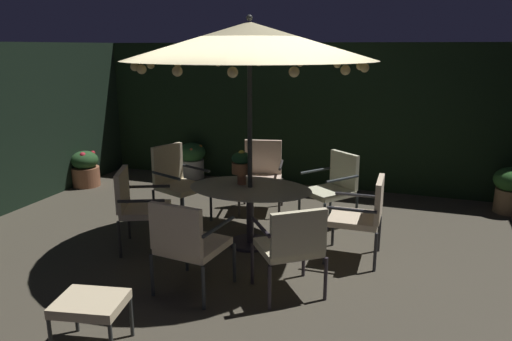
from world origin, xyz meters
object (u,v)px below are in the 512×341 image
at_px(patio_chair_south, 176,178).
at_px(patio_chair_southwest, 137,203).
at_px(patio_chair_north, 292,243).
at_px(ottoman_footrest, 90,305).
at_px(patio_chair_east, 334,184).
at_px(potted_plant_left_far, 511,188).
at_px(centerpiece_planter, 242,164).
at_px(patio_chair_west, 187,240).
at_px(patio_dining_table, 250,198).
at_px(potted_plant_back_left, 192,159).
at_px(patio_chair_southeast, 262,171).
at_px(patio_umbrella, 250,41).
at_px(potted_plant_right_far, 85,168).
at_px(patio_chair_northeast, 363,212).

bearing_deg(patio_chair_south, patio_chair_southwest, -88.48).
distance_m(patio_chair_north, ottoman_footrest, 1.88).
relative_size(patio_chair_east, potted_plant_left_far, 1.44).
xyz_separation_m(patio_chair_south, potted_plant_left_far, (4.51, 1.86, -0.23)).
xyz_separation_m(centerpiece_planter, patio_chair_west, (-0.02, -1.44, -0.43)).
xyz_separation_m(patio_chair_east, ottoman_footrest, (-1.34, -3.48, -0.18)).
xyz_separation_m(patio_dining_table, patio_chair_west, (-0.16, -1.35, -0.03)).
xyz_separation_m(centerpiece_planter, potted_plant_back_left, (-1.93, 2.50, -0.64)).
height_order(patio_dining_table, patio_chair_south, patio_chair_south).
relative_size(patio_dining_table, patio_chair_southeast, 1.48).
relative_size(patio_chair_east, ottoman_footrest, 1.64).
distance_m(patio_umbrella, potted_plant_back_left, 3.92).
relative_size(centerpiece_planter, ottoman_footrest, 0.71).
relative_size(patio_chair_north, potted_plant_right_far, 1.49).
distance_m(patio_chair_southwest, potted_plant_right_far, 3.12).
bearing_deg(patio_chair_south, patio_chair_northeast, -10.33).
bearing_deg(patio_chair_southeast, patio_chair_north, -65.48).
bearing_deg(patio_chair_east, patio_chair_southeast, 166.82).
bearing_deg(patio_chair_north, patio_umbrella, 127.01).
bearing_deg(patio_umbrella, patio_chair_southwest, -156.83).
relative_size(patio_chair_north, patio_chair_west, 0.96).
distance_m(centerpiece_planter, patio_chair_southwest, 1.34).
bearing_deg(patio_dining_table, patio_chair_southeast, 102.18).
distance_m(patio_dining_table, patio_chair_east, 1.36).
relative_size(patio_chair_northeast, potted_plant_back_left, 1.47).
bearing_deg(potted_plant_right_far, patio_chair_west, -39.54).
bearing_deg(ottoman_footrest, patio_umbrella, 78.37).
distance_m(ottoman_footrest, potted_plant_right_far, 4.99).
height_order(patio_chair_southwest, potted_plant_left_far, patio_chair_southwest).
bearing_deg(patio_chair_southeast, potted_plant_back_left, 144.98).
distance_m(patio_umbrella, patio_chair_northeast, 2.31).
distance_m(patio_umbrella, centerpiece_planter, 1.45).
bearing_deg(patio_chair_east, patio_chair_west, -112.55).
distance_m(centerpiece_planter, potted_plant_left_far, 4.11).
xyz_separation_m(patio_chair_northeast, patio_chair_southwest, (-2.61, -0.55, 0.01)).
xyz_separation_m(patio_chair_southwest, patio_chair_west, (1.08, -0.82, -0.01)).
xyz_separation_m(patio_chair_southeast, ottoman_footrest, (-0.21, -3.75, -0.20)).
height_order(patio_chair_east, potted_plant_right_far, patio_chair_east).
distance_m(centerpiece_planter, potted_plant_back_left, 3.22).
bearing_deg(patio_chair_north, patio_chair_south, 142.95).
bearing_deg(patio_dining_table, patio_chair_south, 158.67).
height_order(patio_chair_north, patio_chair_southeast, patio_chair_southeast).
xyz_separation_m(patio_umbrella, patio_chair_southeast, (-0.29, 1.34, -1.86)).
xyz_separation_m(patio_dining_table, ottoman_footrest, (-0.50, -2.41, -0.22)).
bearing_deg(patio_dining_table, patio_chair_north, -52.99).
height_order(patio_chair_southeast, patio_chair_west, patio_chair_southeast).
bearing_deg(centerpiece_planter, patio_chair_north, -50.81).
xyz_separation_m(patio_umbrella, ottoman_footrest, (-0.50, -2.41, -2.06)).
height_order(centerpiece_planter, patio_chair_north, centerpiece_planter).
relative_size(patio_umbrella, patio_chair_west, 2.96).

